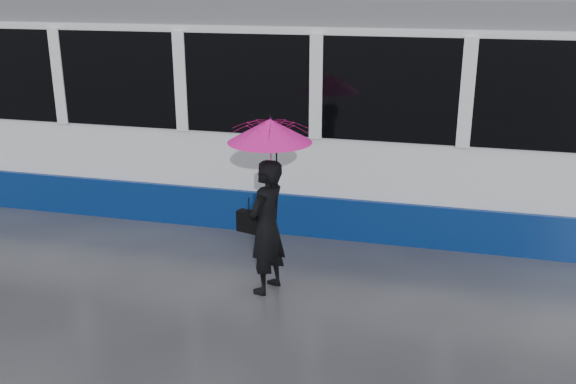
# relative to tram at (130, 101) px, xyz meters

# --- Properties ---
(ground) EXTENTS (90.00, 90.00, 0.00)m
(ground) POSITION_rel_tram_xyz_m (3.14, -2.50, -1.64)
(ground) COLOR #2B2B30
(ground) RESTS_ON ground
(rails) EXTENTS (34.00, 1.51, 0.02)m
(rails) POSITION_rel_tram_xyz_m (3.14, -0.00, -1.63)
(rails) COLOR #3F3D38
(rails) RESTS_ON ground
(tram) EXTENTS (26.00, 2.56, 3.35)m
(tram) POSITION_rel_tram_xyz_m (0.00, 0.00, 0.00)
(tram) COLOR white
(tram) RESTS_ON ground
(woman) EXTENTS (0.54, 0.68, 1.64)m
(woman) POSITION_rel_tram_xyz_m (3.31, -3.05, -0.82)
(woman) COLOR black
(woman) RESTS_ON ground
(umbrella) EXTENTS (1.19, 1.19, 1.11)m
(umbrella) POSITION_rel_tram_xyz_m (3.36, -3.05, 0.16)
(umbrella) COLOR #F51473
(umbrella) RESTS_ON ground
(handbag) EXTENTS (0.32, 0.20, 0.43)m
(handbag) POSITION_rel_tram_xyz_m (3.09, -3.03, -0.78)
(handbag) COLOR black
(handbag) RESTS_ON ground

